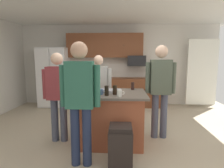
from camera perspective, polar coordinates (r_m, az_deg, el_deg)
The scene contains 20 objects.
floor at distance 3.88m, azimuth 0.61°, elevation -15.74°, with size 7.04×7.04×0.00m, color #B7A88E.
back_wall at distance 6.36m, azimuth 1.64°, elevation 5.68°, with size 6.40×0.10×2.60m, color silver.
french_door_window_panel at distance 6.46m, azimuth 25.33°, elevation 3.16°, with size 0.90×0.06×2.00m, color white.
cabinet_run_upper at distance 6.18m, azimuth -2.16°, elevation 11.40°, with size 2.40×0.38×0.75m.
cabinet_run_lower at distance 6.15m, azimuth 7.14°, elevation -2.44°, with size 1.80×0.63×0.90m.
refrigerator at distance 6.34m, azimuth -16.86°, elevation 1.95°, with size 0.90×0.76×1.86m.
microwave_over_range at distance 6.07m, azimuth 7.30°, elevation 6.92°, with size 0.56×0.40×0.32m, color black.
kitchen_island at distance 3.53m, azimuth -0.25°, elevation -9.99°, with size 1.25×0.97×0.94m.
person_elder_center at distance 3.62m, azimuth -15.84°, elevation -2.13°, with size 0.57×0.22×1.65m.
person_guest_right at distance 4.22m, azimuth -4.00°, elevation -0.74°, with size 0.57×0.22×1.61m.
person_guest_by_door at distance 3.73m, azimuth 14.27°, elevation -0.29°, with size 0.57×0.24×1.79m.
person_guest_left at distance 2.70m, azimuth -9.52°, elevation -3.43°, with size 0.57×0.23×1.78m.
glass_short_whisky at distance 3.23m, azimuth -8.44°, elevation -1.75°, with size 0.07×0.07×0.17m.
mug_ceramic_white at distance 3.07m, azimuth 2.27°, elevation -2.77°, with size 0.12×0.08×0.11m.
glass_pilsner at distance 3.14m, azimuth -1.63°, elevation -2.02°, with size 0.07×0.07×0.16m.
mug_blue_stoneware at distance 3.23m, azimuth -3.36°, elevation -2.32°, with size 0.13×0.08×0.10m.
tumbler_amber at distance 3.72m, azimuth 6.20°, elevation -0.63°, with size 0.06×0.06×0.14m.
glass_stout_tall at distance 3.23m, azimuth 0.86°, elevation -1.77°, with size 0.08×0.08×0.16m.
serving_tray at distance 3.47m, azimuth -0.81°, elevation -2.06°, with size 0.44×0.30×0.04m.
trash_bin at distance 2.88m, azimuth 2.54°, elevation -18.04°, with size 0.34×0.34×0.61m.
Camera 1 is at (0.14, -3.55, 1.57)m, focal length 30.53 mm.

